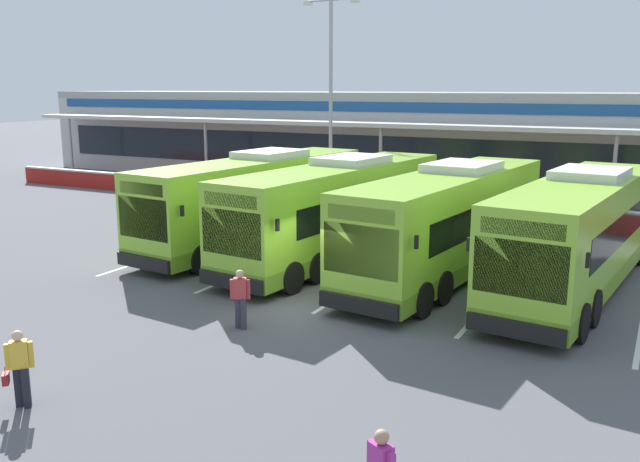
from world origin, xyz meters
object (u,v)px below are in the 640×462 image
coach_bus_centre (449,223)px  coach_bus_leftmost (257,201)px  coach_bus_right_centre (579,235)px  coach_bus_left_centre (338,212)px  lamp_post_west (331,88)px  pedestrian_with_handbag (19,367)px  pedestrian_near_bin (240,297)px

coach_bus_centre → coach_bus_leftmost: bearing=174.7°
coach_bus_leftmost → coach_bus_right_centre: size_ratio=1.00×
coach_bus_left_centre → lamp_post_west: lamp_post_west is taller
pedestrian_with_handbag → lamp_post_west: lamp_post_west is taller
coach_bus_left_centre → coach_bus_centre: same height
coach_bus_centre → coach_bus_left_centre: bearing=176.9°
coach_bus_leftmost → coach_bus_left_centre: size_ratio=1.00×
coach_bus_centre → coach_bus_right_centre: 4.17m
pedestrian_with_handbag → coach_bus_centre: bearing=71.1°
pedestrian_with_handbag → coach_bus_leftmost: bearing=104.2°
pedestrian_with_handbag → lamp_post_west: 26.26m
pedestrian_near_bin → lamp_post_west: 21.18m
pedestrian_near_bin → coach_bus_leftmost: bearing=120.3°
coach_bus_leftmost → coach_bus_centre: same height
coach_bus_leftmost → pedestrian_near_bin: (5.00, -8.56, -0.91)m
coach_bus_centre → pedestrian_with_handbag: 14.43m
pedestrian_with_handbag → pedestrian_near_bin: size_ratio=1.00×
coach_bus_leftmost → coach_bus_right_centre: 12.48m
coach_bus_leftmost → pedestrian_near_bin: coach_bus_leftmost is taller
coach_bus_left_centre → coach_bus_centre: bearing=-3.1°
coach_bus_leftmost → coach_bus_centre: bearing=-5.3°
coach_bus_right_centre → lamp_post_west: size_ratio=1.12×
coach_bus_leftmost → lamp_post_west: (-2.01, 10.67, 4.50)m
coach_bus_centre → pedestrian_near_bin: 8.51m
coach_bus_left_centre → pedestrian_with_handbag: (-0.31, -13.85, -0.93)m
coach_bus_leftmost → lamp_post_west: bearing=100.7°
pedestrian_near_bin → coach_bus_right_centre: bearing=46.5°
coach_bus_right_centre → pedestrian_near_bin: 10.88m
coach_bus_leftmost → lamp_post_west: size_ratio=1.12×
coach_bus_left_centre → pedestrian_near_bin: (1.05, -8.03, -0.91)m
coach_bus_left_centre → coach_bus_right_centre: (8.52, -0.16, 0.00)m
coach_bus_leftmost → lamp_post_west: 11.76m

